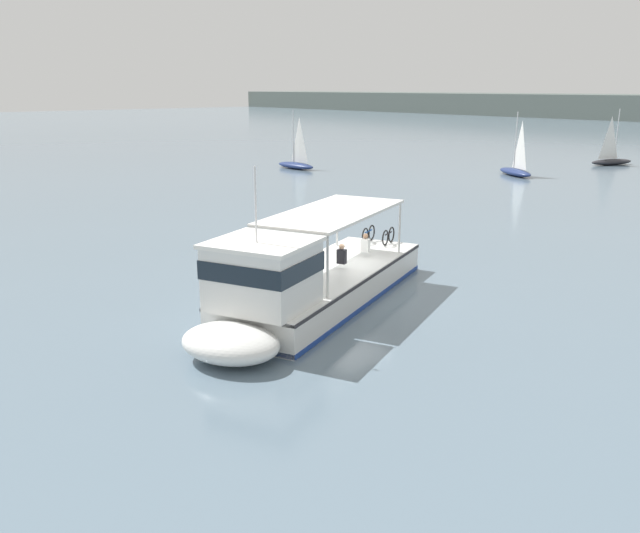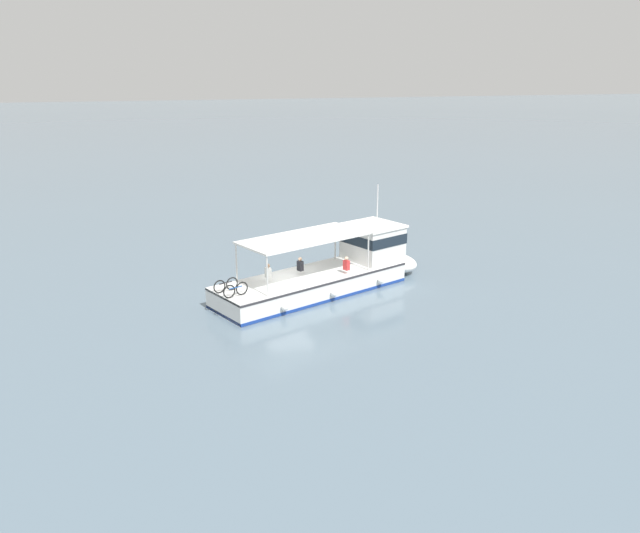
{
  "view_description": "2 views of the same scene",
  "coord_description": "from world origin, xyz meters",
  "px_view_note": "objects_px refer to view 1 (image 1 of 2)",
  "views": [
    {
      "loc": [
        17.32,
        -16.25,
        7.47
      ],
      "look_at": [
        0.35,
        -1.9,
        1.4
      ],
      "focal_mm": 37.06,
      "sensor_mm": 36.0,
      "label": 1
    },
    {
      "loc": [
        -31.01,
        6.92,
        11.62
      ],
      "look_at": [
        0.35,
        -1.9,
        1.4
      ],
      "focal_mm": 36.22,
      "sensor_mm": 36.0,
      "label": 2
    }
  ],
  "objects_px": {
    "sailboat_near_port": "(516,169)",
    "sailboat_off_stern": "(296,163)",
    "sailboat_far_left": "(611,159)",
    "ferry_main": "(306,285)"
  },
  "relations": [
    {
      "from": "sailboat_far_left",
      "to": "sailboat_off_stern",
      "type": "bearing_deg",
      "value": -124.54
    },
    {
      "from": "ferry_main",
      "to": "sailboat_off_stern",
      "type": "xyz_separation_m",
      "value": [
        -32.42,
        25.06,
        -0.47
      ]
    },
    {
      "from": "ferry_main",
      "to": "sailboat_off_stern",
      "type": "distance_m",
      "value": 40.98
    },
    {
      "from": "sailboat_near_port",
      "to": "sailboat_far_left",
      "type": "relative_size",
      "value": 1.0
    },
    {
      "from": "sailboat_off_stern",
      "to": "sailboat_near_port",
      "type": "bearing_deg",
      "value": 35.31
    },
    {
      "from": "sailboat_near_port",
      "to": "sailboat_off_stern",
      "type": "bearing_deg",
      "value": -144.69
    },
    {
      "from": "ferry_main",
      "to": "sailboat_near_port",
      "type": "height_order",
      "value": "sailboat_near_port"
    },
    {
      "from": "sailboat_near_port",
      "to": "sailboat_far_left",
      "type": "xyz_separation_m",
      "value": [
        1.44,
        14.14,
        0.0
      ]
    },
    {
      "from": "ferry_main",
      "to": "sailboat_far_left",
      "type": "bearing_deg",
      "value": 106.28
    },
    {
      "from": "sailboat_far_left",
      "to": "ferry_main",
      "type": "bearing_deg",
      "value": -73.72
    }
  ]
}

